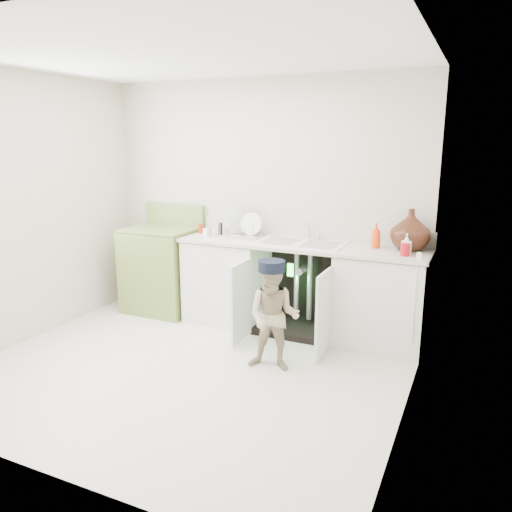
# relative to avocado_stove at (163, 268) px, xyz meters

# --- Properties ---
(ground) EXTENTS (3.50, 3.50, 0.00)m
(ground) POSITION_rel_avocado_stove_xyz_m (1.06, -1.18, -0.48)
(ground) COLOR beige
(ground) RESTS_ON ground
(room_shell) EXTENTS (6.00, 5.50, 1.26)m
(room_shell) POSITION_rel_avocado_stove_xyz_m (1.06, -1.18, 0.77)
(room_shell) COLOR #BCB3A1
(room_shell) RESTS_ON ground
(counter_run) EXTENTS (2.44, 1.02, 1.28)m
(counter_run) POSITION_rel_avocado_stove_xyz_m (1.66, 0.03, 0.00)
(counter_run) COLOR silver
(counter_run) RESTS_ON ground
(avocado_stove) EXTENTS (0.75, 0.65, 1.17)m
(avocado_stove) POSITION_rel_avocado_stove_xyz_m (0.00, 0.00, 0.00)
(avocado_stove) COLOR olive
(avocado_stove) RESTS_ON ground
(repair_worker) EXTENTS (0.49, 0.76, 0.93)m
(repair_worker) POSITION_rel_avocado_stove_xyz_m (1.71, -0.88, -0.01)
(repair_worker) COLOR tan
(repair_worker) RESTS_ON ground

